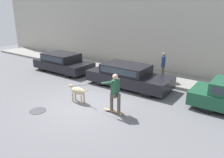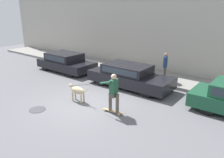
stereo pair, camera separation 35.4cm
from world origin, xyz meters
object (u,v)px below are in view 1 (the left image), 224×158
object	(u,v)px
skateboarder	(115,91)
pedestrian_with_bag	(163,65)
dog	(78,91)
parked_car_0	(63,63)
parked_car_1	(128,76)

from	to	relation	value
skateboarder	pedestrian_with_bag	size ratio (longest dim) A/B	1.80
dog	pedestrian_with_bag	bearing A→B (deg)	-115.31
pedestrian_with_bag	skateboarder	bearing A→B (deg)	-109.30
skateboarder	parked_car_0	bearing A→B (deg)	-30.73
skateboarder	pedestrian_with_bag	world-z (taller)	pedestrian_with_bag
parked_car_1	pedestrian_with_bag	bearing A→B (deg)	53.87
dog	pedestrian_with_bag	size ratio (longest dim) A/B	0.75
dog	skateboarder	xyz separation A→B (m)	(1.99, 0.08, 0.43)
skateboarder	pedestrian_with_bag	distance (m)	4.72
parked_car_1	dog	world-z (taller)	parked_car_1
pedestrian_with_bag	parked_car_0	bearing A→B (deg)	175.61
dog	pedestrian_with_bag	distance (m)	5.21
parked_car_0	dog	size ratio (longest dim) A/B	3.43
parked_car_0	dog	world-z (taller)	parked_car_0
dog	parked_car_0	bearing A→B (deg)	-38.02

